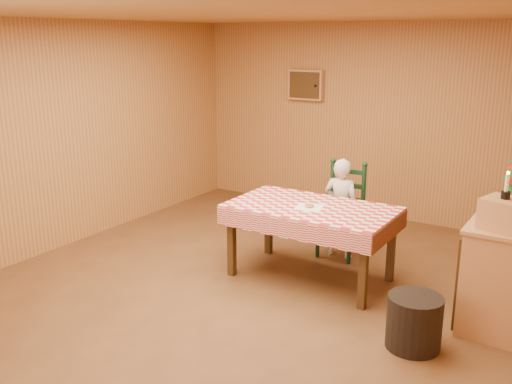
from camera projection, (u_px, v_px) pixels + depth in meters
ground at (245, 289)px, 5.62m from camera, size 6.00×6.00×0.00m
cabin_walls at (274, 98)px, 5.57m from camera, size 5.10×6.05×2.65m
dining_table at (311, 214)px, 5.71m from camera, size 1.66×0.96×0.77m
ladder_chair at (343, 212)px, 6.40m from camera, size 0.44×0.40×1.08m
seated_child at (341, 208)px, 6.34m from camera, size 0.41×0.27×1.12m
napkin at (309, 207)px, 5.65m from camera, size 0.32×0.32×0.00m
donut at (309, 206)px, 5.65m from camera, size 0.10×0.10×0.03m
shelf_unit at (503, 266)px, 4.98m from camera, size 0.54×1.24×0.93m
crate at (503, 214)px, 4.49m from camera, size 0.37×0.37×0.25m
candle_set at (506, 191)px, 4.44m from camera, size 0.07×0.07×0.22m
storage_bin at (414, 322)px, 4.52m from camera, size 0.46×0.46×0.44m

